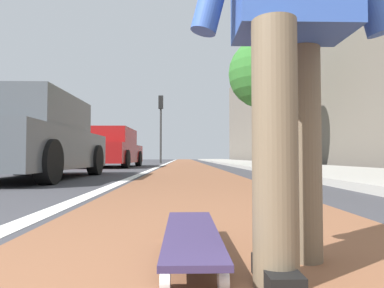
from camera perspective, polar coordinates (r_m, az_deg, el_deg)
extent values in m
plane|color=#38383D|center=(10.40, -0.53, -4.36)|extent=(80.00, 80.00, 0.00)
cube|color=brown|center=(24.40, -1.10, -3.10)|extent=(56.00, 1.99, 0.00)
cube|color=silver|center=(20.42, -4.24, -3.28)|extent=(52.00, 0.16, 0.01)
cube|color=#9E9B93|center=(18.74, 9.47, -3.20)|extent=(52.00, 3.20, 0.10)
cube|color=#645C52|center=(23.68, 14.52, 7.98)|extent=(40.00, 1.20, 9.09)
cylinder|color=white|center=(1.64, -3.46, -14.91)|extent=(0.07, 0.03, 0.07)
cylinder|color=white|center=(1.64, 2.69, -14.89)|extent=(0.07, 0.03, 0.07)
cylinder|color=white|center=(1.06, -4.56, -22.06)|extent=(0.07, 0.03, 0.07)
cylinder|color=white|center=(1.07, 5.31, -21.95)|extent=(0.07, 0.03, 0.07)
cube|color=silver|center=(1.63, -0.38, -13.29)|extent=(0.06, 0.12, 0.02)
cube|color=silver|center=(1.05, 0.39, -19.64)|extent=(0.06, 0.12, 0.02)
cube|color=#33284C|center=(1.33, -0.09, -14.83)|extent=(0.84, 0.20, 0.02)
cylinder|color=brown|center=(1.07, 13.88, -1.38)|extent=(0.14, 0.14, 0.82)
cylinder|color=brown|center=(1.37, 18.23, -1.50)|extent=(0.14, 0.14, 0.82)
cube|color=black|center=(1.12, 14.06, -20.85)|extent=(0.26, 0.10, 0.07)
cube|color=#4C5156|center=(6.72, -25.55, -0.78)|extent=(4.13, 1.71, 0.70)
cube|color=#4C5156|center=(6.63, -25.99, 4.87)|extent=(2.27, 1.57, 0.60)
cube|color=#4C606B|center=(7.67, -22.47, 3.89)|extent=(0.04, 1.50, 0.51)
cylinder|color=black|center=(8.22, -27.11, -2.44)|extent=(0.65, 0.22, 0.65)
cylinder|color=black|center=(7.67, -16.10, -2.63)|extent=(0.65, 0.22, 0.65)
cylinder|color=black|center=(5.23, -23.17, -2.79)|extent=(0.65, 0.22, 0.65)
cube|color=maroon|center=(13.39, -13.73, -1.55)|extent=(4.62, 1.96, 0.70)
cube|color=maroon|center=(13.26, -13.85, 1.26)|extent=(2.56, 1.77, 0.60)
cube|color=#4C606B|center=(14.49, -12.68, 0.97)|extent=(0.08, 1.64, 0.51)
cylinder|color=black|center=(14.98, -15.75, -2.40)|extent=(0.64, 0.23, 0.64)
cylinder|color=black|center=(14.61, -9.06, -2.46)|extent=(0.64, 0.23, 0.64)
cylinder|color=black|center=(12.27, -19.31, -2.42)|extent=(0.64, 0.23, 0.64)
cylinder|color=black|center=(11.81, -11.17, -2.52)|extent=(0.64, 0.23, 0.64)
cylinder|color=#2D2D2D|center=(20.55, -5.33, 1.37)|extent=(0.12, 0.12, 3.33)
cube|color=black|center=(20.78, -5.31, 7.06)|extent=(0.24, 0.28, 0.80)
sphere|color=#360606|center=(20.95, -5.28, 7.70)|extent=(0.16, 0.16, 0.16)
sphere|color=#392907|center=(20.90, -5.28, 7.00)|extent=(0.16, 0.16, 0.16)
sphere|color=green|center=(20.86, -5.29, 6.29)|extent=(0.16, 0.16, 0.16)
cylinder|color=brown|center=(13.42, 12.14, 1.97)|extent=(0.21, 0.21, 2.71)
sphere|color=#2D6B28|center=(13.78, 12.06, 11.63)|extent=(2.76, 2.76, 2.76)
cylinder|color=#384260|center=(13.20, 11.93, -2.07)|extent=(0.14, 0.14, 0.82)
cylinder|color=#384260|center=(12.90, 11.42, -2.07)|extent=(0.14, 0.14, 0.82)
cube|color=black|center=(13.20, 11.94, -3.70)|extent=(0.26, 0.10, 0.07)
cube|color=black|center=(13.08, 11.60, 1.06)|extent=(0.24, 0.40, 0.60)
cylinder|color=black|center=(13.13, 12.62, 1.05)|extent=(0.09, 0.24, 0.61)
cylinder|color=black|center=(13.02, 10.57, 1.06)|extent=(0.09, 0.24, 0.61)
sphere|color=tan|center=(13.10, 11.58, 2.85)|extent=(0.22, 0.22, 0.22)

